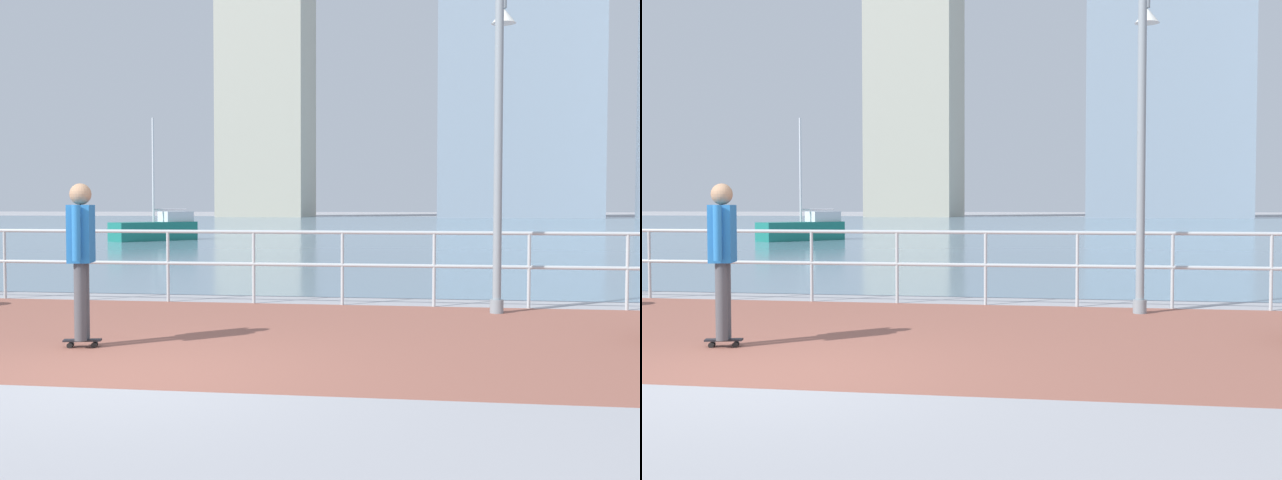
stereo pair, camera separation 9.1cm
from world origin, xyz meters
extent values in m
plane|color=#9E9EA3|center=(0.00, 40.00, 0.00)|extent=(220.00, 220.00, 0.00)
cube|color=#935647|center=(0.00, 2.39, 0.00)|extent=(28.00, 5.83, 0.01)
cube|color=slate|center=(0.00, 50.30, 0.00)|extent=(180.00, 88.00, 0.00)
cylinder|color=#B2BCC1|center=(-4.20, 5.30, 0.56)|extent=(0.05, 0.05, 1.12)
cylinder|color=#B2BCC1|center=(-2.80, 5.30, 0.56)|extent=(0.05, 0.05, 1.12)
cylinder|color=#B2BCC1|center=(-1.40, 5.30, 0.56)|extent=(0.05, 0.05, 1.12)
cylinder|color=#B2BCC1|center=(0.00, 5.30, 0.56)|extent=(0.05, 0.05, 1.12)
cylinder|color=#B2BCC1|center=(1.40, 5.30, 0.56)|extent=(0.05, 0.05, 1.12)
cylinder|color=#B2BCC1|center=(2.80, 5.30, 0.56)|extent=(0.05, 0.05, 1.12)
cylinder|color=#B2BCC1|center=(4.20, 5.30, 0.56)|extent=(0.05, 0.05, 1.12)
cylinder|color=#B2BCC1|center=(5.60, 5.30, 0.56)|extent=(0.05, 0.05, 1.12)
cylinder|color=#B2BCC1|center=(0.00, 5.30, 1.12)|extent=(25.20, 0.06, 0.06)
cylinder|color=#B2BCC1|center=(0.00, 5.30, 0.62)|extent=(25.20, 0.06, 0.06)
cylinder|color=gray|center=(3.69, 4.70, 0.10)|extent=(0.19, 0.19, 0.20)
cylinder|color=gray|center=(3.69, 4.70, 2.26)|extent=(0.12, 0.12, 4.53)
cylinder|color=gray|center=(3.79, 5.24, 4.52)|extent=(0.10, 0.10, 0.17)
cone|color=silver|center=(3.79, 5.23, 4.32)|extent=(0.36, 0.36, 0.22)
cylinder|color=black|center=(-0.83, 1.32, 0.03)|extent=(0.07, 0.04, 0.06)
cylinder|color=black|center=(-0.82, 1.25, 0.03)|extent=(0.07, 0.04, 0.06)
cylinder|color=black|center=(-1.08, 1.26, 0.03)|extent=(0.07, 0.04, 0.06)
cylinder|color=black|center=(-1.06, 1.19, 0.03)|extent=(0.07, 0.04, 0.06)
cube|color=black|center=(-0.95, 1.26, 0.08)|extent=(0.41, 0.20, 0.02)
cylinder|color=#4C4C51|center=(-0.97, 1.33, 0.51)|extent=(0.16, 0.16, 0.84)
cylinder|color=#4C4C51|center=(-0.93, 1.18, 0.51)|extent=(0.16, 0.16, 0.84)
cube|color=#236BB2|center=(-0.95, 1.26, 1.24)|extent=(0.31, 0.39, 0.62)
cylinder|color=#236BB2|center=(-1.00, 1.48, 1.25)|extent=(0.11, 0.11, 0.59)
cylinder|color=#236BB2|center=(-0.90, 1.03, 1.25)|extent=(0.11, 0.11, 0.59)
sphere|color=#A37A5B|center=(-0.95, 1.26, 1.67)|extent=(0.23, 0.23, 0.23)
cube|color=#197266|center=(-9.21, 25.66, 0.40)|extent=(3.20, 3.63, 0.80)
cube|color=silver|center=(-8.52, 26.53, 1.02)|extent=(1.46, 1.55, 0.44)
cylinder|color=silver|center=(-9.21, 25.66, 3.01)|extent=(0.09, 0.09, 4.42)
cylinder|color=silver|center=(-8.70, 26.30, 1.33)|extent=(1.09, 1.36, 0.07)
cube|color=#B2AD99|center=(-18.50, 90.87, 14.26)|extent=(10.45, 11.62, 28.52)
cube|color=#8493A3|center=(11.41, 86.84, 16.26)|extent=(17.77, 11.31, 32.52)
camera|label=1|loc=(2.89, -6.84, 1.56)|focal=44.71mm
camera|label=2|loc=(2.97, -6.83, 1.56)|focal=44.71mm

